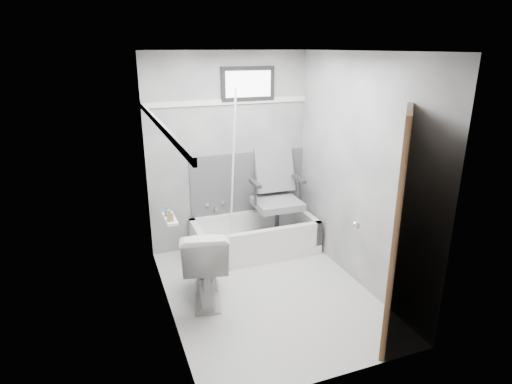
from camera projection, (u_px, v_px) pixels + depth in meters
name	position (u px, v px, depth m)	size (l,w,h in m)	color
floor	(268.00, 293.00, 4.46)	(2.60, 2.60, 0.00)	silver
ceiling	(270.00, 51.00, 3.69)	(2.60, 2.60, 0.00)	silver
wall_back	(229.00, 153.00, 5.23)	(2.00, 0.02, 2.40)	slate
wall_front	(341.00, 237.00, 2.93)	(2.00, 0.02, 2.40)	slate
wall_left	(163.00, 195.00, 3.74)	(0.02, 2.60, 2.40)	slate
wall_right	(358.00, 173.00, 4.41)	(0.02, 2.60, 2.40)	slate
bathtub	(255.00, 236.00, 5.29)	(1.50, 0.70, 0.42)	white
office_chair	(277.00, 197.00, 5.26)	(0.65, 0.65, 1.13)	slate
toilet	(205.00, 262.00, 4.26)	(0.45, 0.81, 0.79)	silver
door	(447.00, 241.00, 3.34)	(0.78, 0.78, 2.00)	#55301F
window	(248.00, 84.00, 5.03)	(0.66, 0.04, 0.40)	black
backerboard	(248.00, 182.00, 5.43)	(1.50, 0.02, 0.78)	#4C4C4F
trim_back	(228.00, 102.00, 5.02)	(2.00, 0.02, 0.06)	white
trim_left	(160.00, 125.00, 3.55)	(0.02, 2.60, 0.06)	white
pole	(233.00, 170.00, 5.06)	(0.02, 0.02, 1.95)	white
shelf	(170.00, 219.00, 4.02)	(0.10, 0.32, 0.03)	white
soap_bottle_a	(170.00, 215.00, 3.93)	(0.05, 0.05, 0.12)	olive
soap_bottle_b	(167.00, 211.00, 4.05)	(0.07, 0.07, 0.09)	slate
faucet	(215.00, 206.00, 5.35)	(0.26, 0.10, 0.16)	silver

